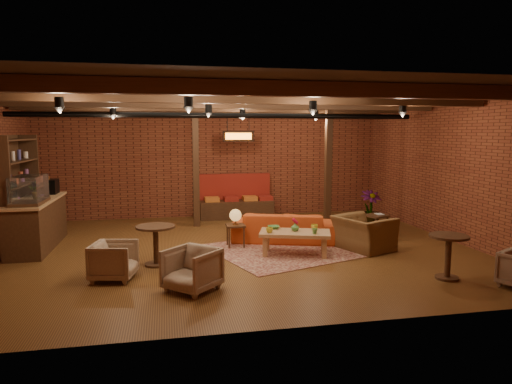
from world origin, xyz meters
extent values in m
plane|color=#402510|center=(0.00, 0.00, 0.00)|extent=(10.00, 10.00, 0.00)
cube|color=black|center=(0.00, 0.00, 3.20)|extent=(10.00, 8.00, 0.02)
cube|color=brown|center=(0.00, 4.00, 1.60)|extent=(10.00, 0.02, 3.20)
cube|color=brown|center=(0.00, -4.00, 1.60)|extent=(10.00, 0.02, 3.20)
cube|color=brown|center=(5.00, 0.00, 1.60)|extent=(0.02, 8.00, 3.20)
cylinder|color=black|center=(0.00, 1.60, 2.85)|extent=(9.60, 0.12, 0.12)
cube|color=#311D10|center=(-0.60, 2.60, 1.60)|extent=(0.16, 0.16, 3.20)
cube|color=#311D10|center=(2.80, 2.00, 1.60)|extent=(0.16, 0.16, 3.20)
imported|color=#337F33|center=(-4.00, 1.20, 1.22)|extent=(0.35, 0.39, 0.30)
cube|color=orange|center=(0.60, 3.10, 2.35)|extent=(0.86, 0.06, 0.30)
cube|color=maroon|center=(1.30, -0.17, 0.01)|extent=(4.03, 3.53, 0.01)
imported|color=#B64219|center=(1.21, 0.51, 0.33)|extent=(2.44, 1.54, 0.67)
cube|color=#9E7149|center=(1.14, -0.66, 0.45)|extent=(1.54, 1.09, 0.07)
cube|color=#9E7149|center=(0.51, -0.71, 0.21)|extent=(0.09, 0.09, 0.41)
cube|color=#9E7149|center=(1.62, -1.07, 0.21)|extent=(0.09, 0.09, 0.41)
cube|color=#9E7149|center=(0.67, -0.25, 0.21)|extent=(0.09, 0.09, 0.41)
cube|color=#9E7149|center=(1.77, -0.60, 0.21)|extent=(0.09, 0.09, 0.41)
imported|color=gold|center=(0.61, -0.66, 0.53)|extent=(0.17, 0.17, 0.11)
imported|color=#48863D|center=(1.46, -0.94, 0.53)|extent=(0.14, 0.14, 0.10)
imported|color=gold|center=(1.58, -0.56, 0.53)|extent=(0.17, 0.17, 0.11)
imported|color=#48863D|center=(0.79, -0.31, 0.51)|extent=(0.30, 0.30, 0.06)
imported|color=#48863D|center=(1.16, -0.60, 0.55)|extent=(0.16, 0.16, 0.14)
sphere|color=#B51330|center=(1.16, -0.60, 0.68)|extent=(0.10, 0.10, 0.10)
cube|color=#311D10|center=(0.07, 0.23, 0.47)|extent=(0.39, 0.39, 0.04)
cylinder|color=#311D10|center=(0.07, 0.23, 0.22)|extent=(0.03, 0.03, 0.45)
cylinder|color=#9E6534|center=(0.07, 0.23, 0.50)|extent=(0.13, 0.13, 0.02)
cylinder|color=#9E6534|center=(0.07, 0.23, 0.56)|extent=(0.04, 0.04, 0.19)
sphere|color=orange|center=(0.07, 0.23, 0.69)|extent=(0.26, 0.26, 0.26)
cylinder|color=#311D10|center=(-1.59, -0.85, 0.73)|extent=(0.72, 0.72, 0.04)
cylinder|color=#311D10|center=(-1.59, -0.85, 0.37)|extent=(0.10, 0.10, 0.70)
cylinder|color=#311D10|center=(-1.59, -0.85, 0.02)|extent=(0.43, 0.43, 0.04)
imported|color=#B8AD8F|center=(-2.27, -1.54, 0.35)|extent=(0.76, 0.80, 0.70)
imported|color=#B8AD8F|center=(-1.02, -2.36, 0.37)|extent=(0.99, 0.99, 0.74)
imported|color=brown|center=(2.67, -0.56, 0.48)|extent=(1.06, 1.28, 0.96)
cube|color=#311D10|center=(3.49, 0.57, 0.50)|extent=(0.60, 0.60, 0.04)
cylinder|color=#311D10|center=(3.49, 0.57, 0.24)|extent=(0.04, 0.04, 0.48)
imported|color=#311D10|center=(3.49, 0.57, 0.53)|extent=(0.24, 0.28, 0.02)
cylinder|color=#311D10|center=(3.24, -2.63, 0.74)|extent=(0.64, 0.64, 0.04)
cylinder|color=#311D10|center=(3.24, -2.63, 0.37)|extent=(0.10, 0.10, 0.70)
cylinder|color=#311D10|center=(3.24, -2.63, 0.02)|extent=(0.39, 0.39, 0.04)
imported|color=#4C7F4C|center=(3.78, 1.51, 1.46)|extent=(1.73, 1.73, 2.91)
camera|label=1|loc=(-1.38, -9.30, 2.46)|focal=32.00mm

